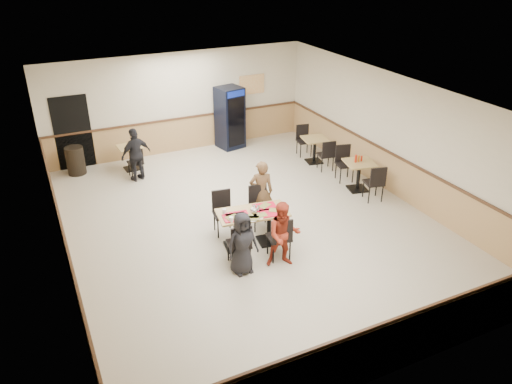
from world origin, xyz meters
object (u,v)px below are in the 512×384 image
lone_diner (136,155)px  side_table_near (359,171)px  diner_woman_right (284,235)px  back_table (131,154)px  diner_woman_left (242,243)px  side_table_far (315,146)px  main_table (253,223)px  pepsi_cooler (230,118)px  diner_man_opposite (261,192)px  trash_bin (76,161)px

lone_diner → side_table_near: bearing=131.4°
diner_woman_right → back_table: size_ratio=2.00×
diner_woman_left → lone_diner: lone_diner is taller
lone_diner → side_table_far: (4.95, -1.02, -0.24)m
main_table → diner_woman_left: bearing=-117.9°
back_table → main_table: bearing=-74.2°
diner_woman_right → lone_diner: size_ratio=0.94×
main_table → lone_diner: lone_diner is taller
diner_woman_left → pepsi_cooler: 6.70m
diner_woman_left → diner_man_opposite: 2.02m
diner_woman_right → diner_man_opposite: size_ratio=0.92×
main_table → pepsi_cooler: bearing=80.3°
diner_woman_left → trash_bin: size_ratio=1.65×
side_table_near → pepsi_cooler: 4.64m
diner_woman_left → diner_man_opposite: (1.20, 1.62, 0.11)m
diner_man_opposite → lone_diner: size_ratio=1.03×
main_table → side_table_far: bearing=51.2°
diner_woman_left → back_table: 5.93m
lone_diner → main_table: bearing=91.4°
diner_woman_right → side_table_far: 5.33m
main_table → diner_woman_right: 0.98m
trash_bin → diner_man_opposite: bearing=-52.8°
lone_diner → pepsi_cooler: size_ratio=0.77×
pepsi_cooler → trash_bin: (-4.67, -0.04, -0.56)m
diner_woman_left → side_table_far: 5.79m
diner_man_opposite → pepsi_cooler: (1.18, 4.64, 0.20)m
lone_diner → side_table_far: bearing=151.3°
diner_woman_left → diner_woman_right: diner_woman_right is taller
diner_man_opposite → main_table: bearing=70.3°
main_table → trash_bin: same height
pepsi_cooler → trash_bin: bearing=169.0°
diner_man_opposite → diner_woman_right: bearing=94.8°
diner_woman_right → back_table: diner_woman_right is taller
main_table → back_table: bearing=114.2°
side_table_far → main_table: bearing=-137.2°
diner_man_opposite → back_table: diner_man_opposite is taller
side_table_far → diner_woman_right: bearing=-128.1°
side_table_far → trash_bin: trash_bin is taller
diner_man_opposite → lone_diner: (-2.03, 3.46, -0.02)m
diner_woman_right → lone_diner: 5.47m
side_table_near → trash_bin: bearing=147.0°
lone_diner → diner_woman_left: bearing=82.2°
diner_woman_right → diner_man_opposite: diner_man_opposite is taller
side_table_far → diner_man_opposite: bearing=-140.1°
diner_woman_left → trash_bin: 6.63m
main_table → lone_diner: (-1.43, 4.27, 0.21)m
side_table_near → lone_diner: bearing=148.6°
lone_diner → side_table_near: size_ratio=1.68×
side_table_near → side_table_far: side_table_near is taller
lone_diner → back_table: (0.00, 0.78, -0.27)m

